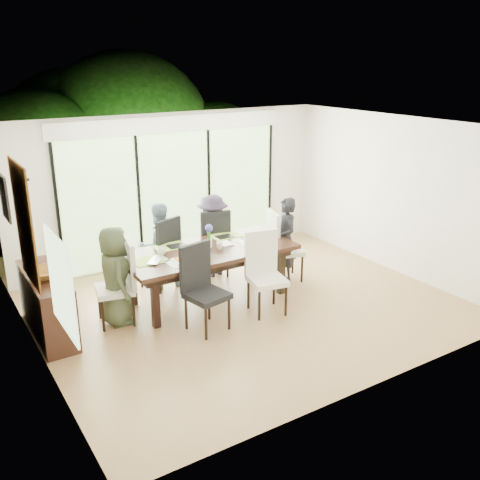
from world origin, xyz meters
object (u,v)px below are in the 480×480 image
chair_right_end (286,245)px  person_right_end (286,239)px  chair_left_end (114,283)px  sideboard (47,304)px  chair_near_left (207,289)px  cup_a (162,251)px  cup_b (220,246)px  person_left_end (115,276)px  cup_c (248,235)px  chair_far_right (212,241)px  bowl (45,273)px  table_top (208,251)px  laptop (159,261)px  vase (209,243)px  chair_near_right (267,274)px  chair_far_left (159,252)px  person_far_left (159,246)px  person_far_right (213,236)px

chair_right_end → person_right_end: (-0.02, 0.00, 0.11)m
chair_left_end → sideboard: 0.93m
chair_near_left → cup_a: chair_near_left is taller
cup_b → sideboard: size_ratio=0.07×
person_left_end → cup_c: size_ratio=10.40×
person_right_end → cup_a: 2.19m
chair_far_right → chair_near_left: size_ratio=1.00×
bowl → cup_b: bearing=-4.1°
chair_left_end → chair_right_end: 3.00m
table_top → chair_near_left: size_ratio=2.18×
chair_far_right → cup_a: 1.46m
laptop → cup_a: bearing=9.4°
chair_far_right → laptop: (-1.40, -0.95, 0.24)m
vase → bowl: bearing=179.2°
cup_c → sideboard: cup_c is taller
chair_right_end → chair_far_right: bearing=64.2°
cup_a → bowl: (-1.69, -0.07, 0.04)m
chair_right_end → chair_near_right: size_ratio=1.00×
person_right_end → bowl: 3.88m
person_left_end → cup_a: (0.78, 0.15, 0.17)m
table_top → chair_far_left: chair_far_left is taller
chair_right_end → cup_b: (-1.35, -0.10, 0.27)m
person_left_end → cup_c: (2.28, 0.10, 0.17)m
person_far_left → sideboard: bearing=20.9°
table_top → cup_c: (0.80, 0.10, 0.09)m
chair_near_right → vase: 1.06m
chair_near_right → cup_b: chair_near_right is taller
chair_far_left → person_left_end: 1.34m
chair_near_right → person_far_right: person_far_right is taller
chair_near_left → chair_left_end: bearing=127.0°
sideboard → cup_b: bearing=-6.4°
chair_left_end → chair_near_left: 1.33m
person_far_right → cup_c: (0.25, -0.73, 0.17)m
chair_far_left → chair_near_left: same height
person_right_end → vase: 1.44m
chair_near_right → laptop: (-1.35, 0.77, 0.24)m
chair_left_end → person_far_right: size_ratio=0.85×
person_far_right → cup_c: bearing=98.4°
laptop → vase: bearing=-40.2°
chair_left_end → person_right_end: size_ratio=0.85×
person_right_end → laptop: (-2.33, -0.10, 0.13)m
person_far_left → bowl: 2.09m
chair_near_right → chair_far_left: bearing=130.3°
cup_c → sideboard: 3.22m
cup_b → chair_near_left: bearing=-130.2°
chair_left_end → laptop: chair_left_end is taller
chair_near_right → cup_a: chair_near_right is taller
laptop → bowl: size_ratio=0.80×
vase → cup_a: bearing=172.4°
chair_near_left → cup_b: bearing=37.9°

